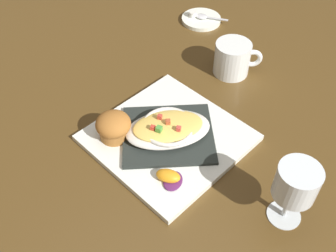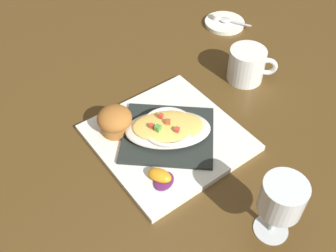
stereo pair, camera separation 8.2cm
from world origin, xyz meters
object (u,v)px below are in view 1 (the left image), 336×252
square_plate (168,138)px  spoon (203,17)px  coffee_mug (232,60)px  creamer_cup_0 (193,14)px  stemmed_glass (296,184)px  gratin_dish (168,128)px  creamer_saucer (201,19)px  muffin (114,126)px  orange_garnish (169,177)px

square_plate → spoon: (0.23, -0.42, 0.01)m
coffee_mug → creamer_cup_0: 0.26m
square_plate → stemmed_glass: bearing=-179.5°
gratin_dish → stemmed_glass: (-0.28, -0.00, 0.06)m
creamer_saucer → spoon: bearing=-155.3°
spoon → creamer_cup_0: (0.03, 0.01, 0.00)m
spoon → coffee_mug: bearing=144.6°
gratin_dish → creamer_cup_0: 0.48m
spoon → creamer_cup_0: bearing=24.7°
gratin_dish → spoon: 0.48m
stemmed_glass → spoon: (0.51, -0.42, -0.08)m
creamer_saucer → creamer_cup_0: (0.02, 0.01, 0.01)m
muffin → coffee_mug: (-0.05, -0.35, -0.01)m
coffee_mug → stemmed_glass: bearing=138.2°
square_plate → gratin_dish: bearing=82.5°
muffin → spoon: size_ratio=0.77×
square_plate → spoon: bearing=-61.5°
square_plate → stemmed_glass: stemmed_glass is taller
stemmed_glass → creamer_cup_0: (0.54, -0.40, -0.08)m
spoon → orange_garnish: bearing=121.2°
muffin → spoon: (0.14, -0.49, -0.03)m
creamer_cup_0 → coffee_mug: bearing=150.5°
gratin_dish → creamer_saucer: gratin_dish is taller
gratin_dish → creamer_cup_0: gratin_dish is taller
creamer_cup_0 → stemmed_glass: bearing=143.0°
orange_garnish → spoon: size_ratio=0.68×
gratin_dish → orange_garnish: bearing=132.3°
coffee_mug → orange_garnish: bearing=106.4°
square_plate → coffee_mug: coffee_mug is taller
gratin_dish → spoon: gratin_dish is taller
gratin_dish → orange_garnish: gratin_dish is taller
orange_garnish → creamer_saucer: size_ratio=0.56×
muffin → stemmed_glass: (-0.37, -0.08, 0.05)m
orange_garnish → coffee_mug: bearing=-73.6°
coffee_mug → gratin_dish: bearing=96.2°
orange_garnish → creamer_cup_0: bearing=-55.9°
orange_garnish → stemmed_glass: bearing=-156.8°
muffin → coffee_mug: size_ratio=0.70×
square_plate → orange_garnish: size_ratio=4.47×
muffin → stemmed_glass: stemmed_glass is taller
muffin → creamer_cup_0: bearing=-70.4°
muffin → coffee_mug: 0.36m
muffin → orange_garnish: muffin is taller
gratin_dish → stemmed_glass: stemmed_glass is taller
muffin → orange_garnish: 0.16m
orange_garnish → creamer_cup_0: 0.59m
muffin → creamer_saucer: 0.52m
creamer_saucer → orange_garnish: bearing=121.6°
square_plate → creamer_saucer: size_ratio=2.50×
coffee_mug → square_plate: bearing=96.2°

